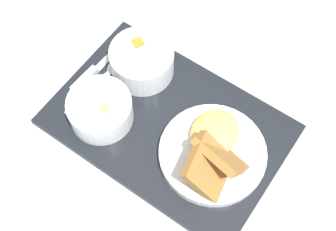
{
  "coord_description": "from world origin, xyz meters",
  "views": [
    {
      "loc": [
        0.24,
        -0.3,
        0.78
      ],
      "look_at": [
        0.0,
        0.0,
        0.04
      ],
      "focal_mm": 50.0,
      "sensor_mm": 36.0,
      "label": 1
    }
  ],
  "objects_px": {
    "bowl_soup": "(100,109)",
    "knife": "(91,74)",
    "plate_main": "(214,150)",
    "bowl_salad": "(142,60)",
    "spoon": "(105,77)"
  },
  "relations": [
    {
      "from": "knife",
      "to": "plate_main",
      "type": "bearing_deg",
      "value": -88.75
    },
    {
      "from": "plate_main",
      "to": "knife",
      "type": "xyz_separation_m",
      "value": [
        -0.28,
        -0.01,
        -0.02
      ]
    },
    {
      "from": "plate_main",
      "to": "knife",
      "type": "distance_m",
      "value": 0.28
    },
    {
      "from": "spoon",
      "to": "plate_main",
      "type": "bearing_deg",
      "value": -89.19
    },
    {
      "from": "plate_main",
      "to": "spoon",
      "type": "xyz_separation_m",
      "value": [
        -0.26,
        -0.0,
        -0.02
      ]
    },
    {
      "from": "plate_main",
      "to": "knife",
      "type": "height_order",
      "value": "plate_main"
    },
    {
      "from": "bowl_soup",
      "to": "plate_main",
      "type": "distance_m",
      "value": 0.21
    },
    {
      "from": "bowl_salad",
      "to": "bowl_soup",
      "type": "relative_size",
      "value": 1.04
    },
    {
      "from": "bowl_soup",
      "to": "spoon",
      "type": "xyz_separation_m",
      "value": [
        -0.05,
        0.07,
        -0.03
      ]
    },
    {
      "from": "bowl_soup",
      "to": "knife",
      "type": "bearing_deg",
      "value": 145.62
    },
    {
      "from": "bowl_salad",
      "to": "spoon",
      "type": "bearing_deg",
      "value": -125.27
    },
    {
      "from": "bowl_soup",
      "to": "plate_main",
      "type": "height_order",
      "value": "plate_main"
    },
    {
      "from": "knife",
      "to": "bowl_salad",
      "type": "bearing_deg",
      "value": -45.56
    },
    {
      "from": "bowl_soup",
      "to": "knife",
      "type": "distance_m",
      "value": 0.1
    },
    {
      "from": "knife",
      "to": "spoon",
      "type": "height_order",
      "value": "knife"
    }
  ]
}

